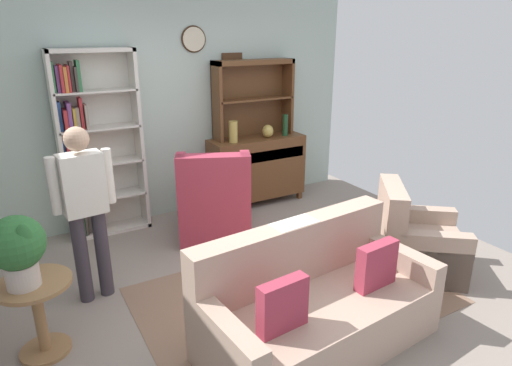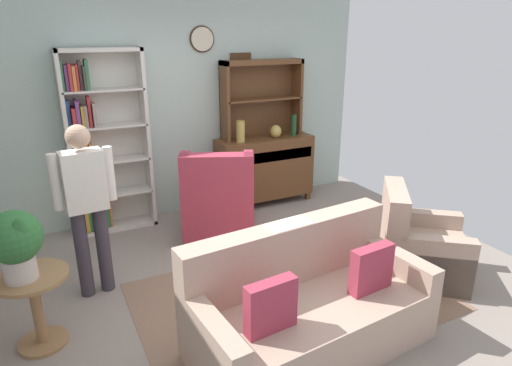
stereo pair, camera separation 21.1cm
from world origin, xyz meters
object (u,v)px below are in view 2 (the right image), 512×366
vase_tall (240,131)px  wingback_chair (219,206)px  couch_floral (308,308)px  armchair_floral (418,248)px  person_reading (86,200)px  potted_plant_large (15,241)px  bookshelf (101,146)px  vase_round (276,131)px  bottle_wine (294,125)px  sideboard_hutch (261,88)px  plant_stand (36,302)px  sideboard (265,167)px

vase_tall → wingback_chair: vase_tall is taller
vase_tall → couch_floral: size_ratio=0.15×
armchair_floral → person_reading: (-2.84, 1.08, 0.62)m
couch_floral → potted_plant_large: size_ratio=3.58×
bookshelf → person_reading: bookshelf is taller
vase_round → bottle_wine: bearing=-4.9°
vase_round → potted_plant_large: bearing=-149.3°
sideboard_hutch → couch_floral: sideboard_hutch is taller
couch_floral → person_reading: 2.06m
bookshelf → armchair_floral: (2.52, -2.45, -0.74)m
bookshelf → potted_plant_large: bookshelf is taller
potted_plant_large → bottle_wine: bearing=28.4°
plant_stand → person_reading: bearing=49.3°
vase_tall → wingback_chair: bearing=-131.6°
vase_tall → person_reading: 2.35m
armchair_floral → vase_tall: bearing=110.1°
bookshelf → wingback_chair: size_ratio=2.00×
plant_stand → person_reading: (0.48, 0.56, 0.53)m
couch_floral → plant_stand: bearing=153.8°
bookshelf → potted_plant_large: (-0.86, -1.97, -0.12)m
vase_round → plant_stand: 3.56m
vase_round → vase_tall: bearing=-178.5°
sideboard → wingback_chair: 1.23m
sideboard_hutch → couch_floral: bearing=-110.4°
vase_tall → vase_round: vase_tall is taller
bottle_wine → couch_floral: size_ratio=0.16×
person_reading → sideboard: bearing=28.3°
potted_plant_large → vase_round: bearing=30.7°
armchair_floral → potted_plant_large: size_ratio=2.06×
couch_floral → armchair_floral: size_ratio=1.73×
vase_tall → couch_floral: 2.85m
vase_round → sideboard: bearing=152.8°
wingback_chair → potted_plant_large: (-1.96, -1.15, 0.52)m
person_reading → wingback_chair: bearing=21.2°
bookshelf → vase_round: (2.20, -0.15, -0.02)m
sideboard → bottle_wine: 0.68m
bookshelf → plant_stand: (-0.81, -1.93, -0.65)m
sideboard_hutch → vase_tall: (-0.39, -0.19, -0.50)m
bottle_wine → plant_stand: bottle_wine is taller
sideboard → vase_tall: bearing=-168.4°
sideboard → potted_plant_large: bearing=-147.2°
wingback_chair → person_reading: (-1.43, -0.55, 0.52)m
vase_round → couch_floral: size_ratio=0.09×
sideboard → vase_tall: (-0.39, -0.08, 0.55)m
bookshelf → plant_stand: bearing=-112.7°
armchair_floral → plant_stand: armchair_floral is taller
sideboard → armchair_floral: bearing=-79.4°
bookshelf → couch_floral: (1.01, -2.83, -0.71)m
sideboard_hutch → potted_plant_large: 3.61m
sideboard → sideboard_hutch: 1.06m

